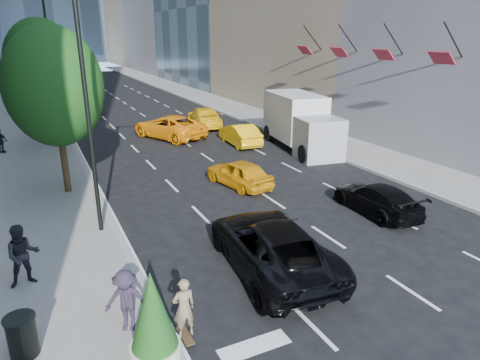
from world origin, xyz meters
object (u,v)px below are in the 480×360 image
city_bus (83,89)px  trash_can (22,337)px  box_truck (301,122)px  black_sedan_lincoln (272,245)px  skateboarder (184,312)px  planter_shrub (154,330)px  black_sedan_mercedes (376,198)px

city_bus → trash_can: city_bus is taller
city_bus → box_truck: 26.28m
trash_can → black_sedan_lincoln: bearing=8.5°
skateboarder → box_truck: (12.85, 14.32, 0.96)m
city_bus → planter_shrub: (-3.40, -39.53, -0.36)m
city_bus → skateboarder: bearing=-85.8°
black_sedan_lincoln → planter_shrub: bearing=39.8°
box_truck → city_bus: bearing=122.4°
skateboarder → black_sedan_mercedes: size_ratio=0.36×
skateboarder → black_sedan_lincoln: black_sedan_lincoln is taller
black_sedan_lincoln → city_bus: size_ratio=0.47×
black_sedan_mercedes → trash_can: bearing=14.8°
city_bus → planter_shrub: size_ratio=4.83×
black_sedan_mercedes → city_bus: city_bus is taller
city_bus → box_truck: city_bus is taller
black_sedan_lincoln → trash_can: black_sedan_lincoln is taller
planter_shrub → box_truck: bearing=48.1°
city_bus → black_sedan_mercedes: bearing=-70.1°
box_truck → trash_can: (-16.39, -13.39, -1.12)m
skateboarder → box_truck: size_ratio=0.21×
skateboarder → city_bus: 38.52m
black_sedan_mercedes → black_sedan_lincoln: bearing=19.7°
black_sedan_mercedes → box_truck: bearing=-104.6°
box_truck → trash_can: 21.19m
black_sedan_lincoln → black_sedan_mercedes: 6.52m
black_sedan_mercedes → trash_can: size_ratio=4.52×
skateboarder → trash_can: skateboarder is taller
city_bus → trash_can: bearing=-91.2°
city_bus → box_truck: (10.45, -24.11, 0.01)m
black_sedan_lincoln → trash_can: bearing=14.2°
black_sedan_mercedes → city_bus: 35.24m
trash_can → black_sedan_mercedes: bearing=12.9°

